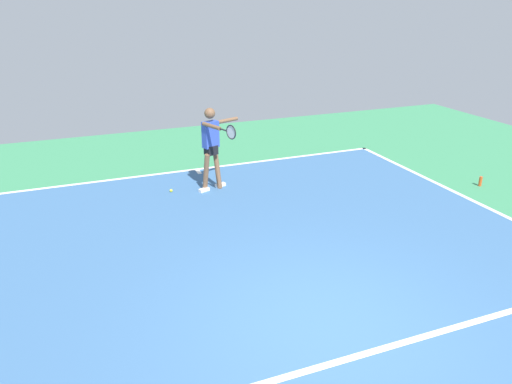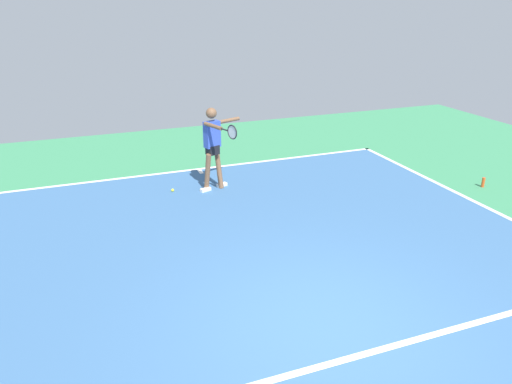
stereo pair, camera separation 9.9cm
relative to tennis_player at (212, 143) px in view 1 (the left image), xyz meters
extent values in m
plane|color=#388456|center=(0.01, 5.21, -1.06)|extent=(21.76, 21.76, 0.00)
cube|color=#38608E|center=(0.01, 5.21, -1.06)|extent=(9.82, 13.40, 0.00)
cube|color=white|center=(0.01, -1.44, -1.06)|extent=(9.82, 0.10, 0.01)
cube|color=white|center=(0.01, 5.82, -1.06)|extent=(7.37, 0.10, 0.01)
cube|color=white|center=(0.01, -1.24, -1.06)|extent=(0.10, 0.30, 0.01)
cylinder|color=brown|center=(-0.13, -0.08, -0.64)|extent=(0.19, 0.27, 0.86)
cube|color=white|center=(-0.19, -0.11, -1.03)|extent=(0.26, 0.18, 0.07)
cylinder|color=brown|center=(0.16, 0.02, -0.64)|extent=(0.19, 0.27, 0.86)
cube|color=white|center=(0.23, 0.04, -1.03)|extent=(0.26, 0.18, 0.07)
cube|color=black|center=(0.02, -0.03, -0.16)|extent=(0.30, 0.27, 0.20)
cube|color=#334CB2|center=(0.02, -0.03, 0.18)|extent=(0.38, 0.29, 0.56)
sphere|color=brown|center=(0.02, -0.03, 0.64)|extent=(0.23, 0.23, 0.23)
cylinder|color=brown|center=(-0.41, -0.19, 0.42)|extent=(0.56, 0.27, 0.08)
cylinder|color=brown|center=(0.08, 0.29, 0.45)|extent=(0.27, 0.56, 0.08)
cylinder|color=black|center=(-0.05, 0.66, 0.45)|extent=(0.10, 0.22, 0.03)
torus|color=black|center=(-0.14, 0.89, 0.45)|extent=(0.12, 0.28, 0.29)
cylinder|color=silver|center=(-0.14, 0.89, 0.45)|extent=(0.09, 0.23, 0.25)
sphere|color=yellow|center=(0.91, -0.18, -1.03)|extent=(0.07, 0.07, 0.07)
cylinder|color=#D84C1E|center=(-5.65, 2.01, -0.95)|extent=(0.07, 0.07, 0.22)
camera|label=1|loc=(2.83, 9.70, 2.91)|focal=34.27mm
camera|label=2|loc=(2.73, 9.74, 2.91)|focal=34.27mm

